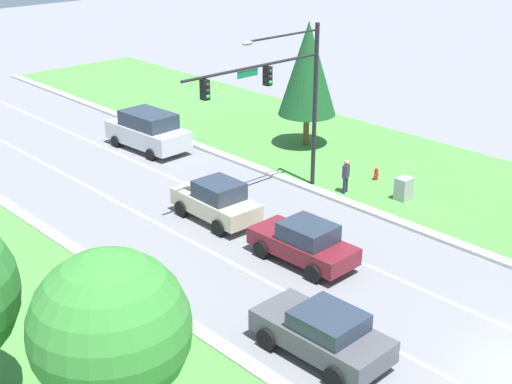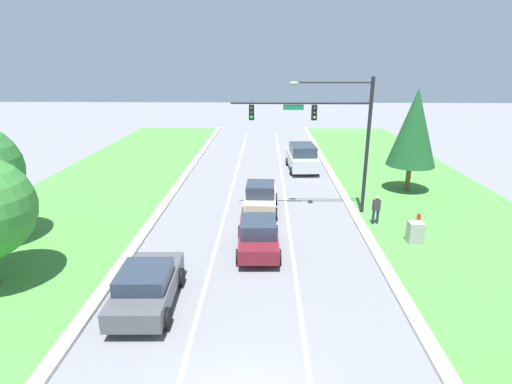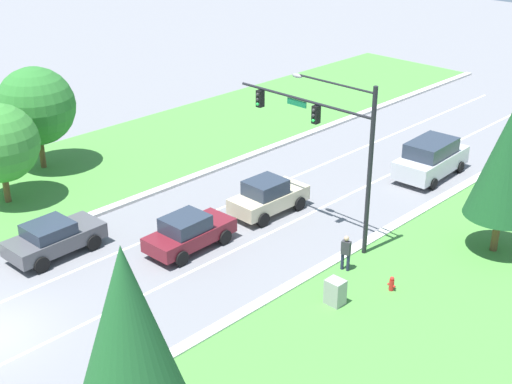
{
  "view_description": "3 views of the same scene",
  "coord_description": "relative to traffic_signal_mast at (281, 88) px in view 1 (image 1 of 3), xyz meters",
  "views": [
    {
      "loc": [
        -17.24,
        -6.73,
        12.73
      ],
      "look_at": [
        0.75,
        12.63,
        1.74
      ],
      "focal_mm": 50.0,
      "sensor_mm": 36.0,
      "label": 1
    },
    {
      "loc": [
        0.54,
        -7.33,
        8.39
      ],
      "look_at": [
        0.01,
        13.59,
        1.53
      ],
      "focal_mm": 28.0,
      "sensor_mm": 36.0,
      "label": 2
    },
    {
      "loc": [
        21.89,
        -8.55,
        15.57
      ],
      "look_at": [
        0.13,
        13.81,
        1.32
      ],
      "focal_mm": 50.0,
      "sensor_mm": 36.0,
      "label": 3
    }
  ],
  "objects": [
    {
      "name": "oak_near_left_tree",
      "position": [
        -13.95,
        -8.34,
        -1.87
      ],
      "size": [
        3.94,
        3.94,
        5.21
      ],
      "color": "brown",
      "rests_on": "ground_plane"
    },
    {
      "name": "burgundy_sedan",
      "position": [
        -3.72,
        -5.04,
        -4.28
      ],
      "size": [
        2.04,
        4.28,
        1.65
      ],
      "rotation": [
        0.0,
        0.0,
        0.03
      ],
      "color": "maroon",
      "rests_on": "ground_plane"
    },
    {
      "name": "graphite_sedan",
      "position": [
        -7.6,
        -9.49,
        -4.3
      ],
      "size": [
        2.19,
        4.32,
        1.56
      ],
      "rotation": [
        0.0,
        0.0,
        0.03
      ],
      "color": "#4C4C51",
      "rests_on": "ground_plane"
    },
    {
      "name": "conifer_near_right_tree",
      "position": [
        6.18,
        4.21,
        -0.79
      ],
      "size": [
        3.12,
        3.12,
        6.82
      ],
      "color": "brown",
      "rests_on": "ground_plane"
    },
    {
      "name": "utility_cabinet",
      "position": [
        3.79,
        -4.08,
        -4.55
      ],
      "size": [
        0.7,
        0.6,
        1.12
      ],
      "color": "#9E9E99",
      "rests_on": "ground_plane"
    },
    {
      "name": "fire_hydrant",
      "position": [
        4.82,
        -1.73,
        -4.76
      ],
      "size": [
        0.34,
        0.2,
        0.7
      ],
      "color": "red",
      "rests_on": "ground_plane"
    },
    {
      "name": "silver_suv",
      "position": [
        -0.47,
        9.66,
        -4.05
      ],
      "size": [
        2.47,
        5.08,
        2.09
      ],
      "rotation": [
        0.0,
        0.0,
        0.05
      ],
      "color": "silver",
      "rests_on": "ground_plane"
    },
    {
      "name": "pedestrian",
      "position": [
        2.5,
        -1.76,
        -4.17
      ],
      "size": [
        0.43,
        0.32,
        1.69
      ],
      "rotation": [
        0.0,
        0.0,
        3.43
      ],
      "color": "#232842",
      "rests_on": "ground_plane"
    },
    {
      "name": "traffic_signal_mast",
      "position": [
        0.0,
        0.0,
        0.0
      ],
      "size": [
        7.61,
        0.41,
        7.65
      ],
      "color": "black",
      "rests_on": "ground_plane"
    },
    {
      "name": "champagne_sedan",
      "position": [
        -3.69,
        0.06,
        -4.22
      ],
      "size": [
        2.03,
        4.15,
        1.8
      ],
      "rotation": [
        0.0,
        0.0,
        -0.02
      ],
      "color": "beige",
      "rests_on": "ground_plane"
    }
  ]
}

